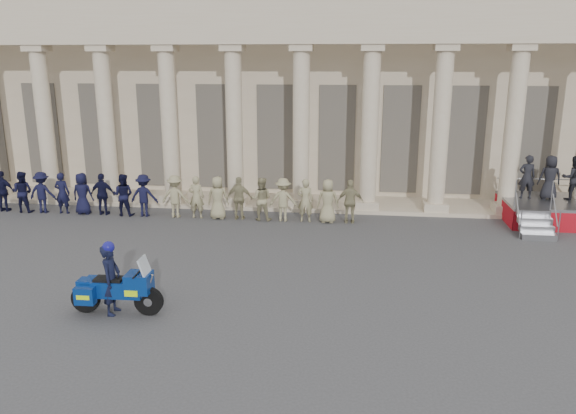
{
  "coord_description": "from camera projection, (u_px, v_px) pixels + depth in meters",
  "views": [
    {
      "loc": [
        3.44,
        -13.37,
        5.81
      ],
      "look_at": [
        1.5,
        2.32,
        1.6
      ],
      "focal_mm": 35.0,
      "sensor_mm": 36.0,
      "label": 1
    }
  ],
  "objects": [
    {
      "name": "ground",
      "position": [
        221.0,
        286.0,
        14.73
      ],
      "size": [
        90.0,
        90.0,
        0.0
      ],
      "primitive_type": "plane",
      "color": "#3C3C3F",
      "rests_on": "ground"
    },
    {
      "name": "building",
      "position": [
        289.0,
        85.0,
        27.7
      ],
      "size": [
        40.0,
        12.5,
        9.0
      ],
      "color": "#C0AD90",
      "rests_on": "ground"
    },
    {
      "name": "rider",
      "position": [
        111.0,
        278.0,
        12.98
      ],
      "size": [
        0.42,
        0.62,
        1.77
      ],
      "rotation": [
        0.0,
        0.0,
        1.6
      ],
      "color": "black",
      "rests_on": "ground"
    },
    {
      "name": "officer_rank",
      "position": [
        115.0,
        195.0,
        21.23
      ],
      "size": [
        18.44,
        0.61,
        1.6
      ],
      "color": "black",
      "rests_on": "ground"
    },
    {
      "name": "motorcycle",
      "position": [
        117.0,
        289.0,
        13.04
      ],
      "size": [
        2.2,
        0.9,
        1.41
      ],
      "rotation": [
        0.0,
        0.0,
        0.03
      ],
      "color": "black",
      "rests_on": "ground"
    },
    {
      "name": "reviewing_stand",
      "position": [
        565.0,
        189.0,
        20.24
      ],
      "size": [
        3.93,
        3.85,
        2.41
      ],
      "color": "gray",
      "rests_on": "ground"
    }
  ]
}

